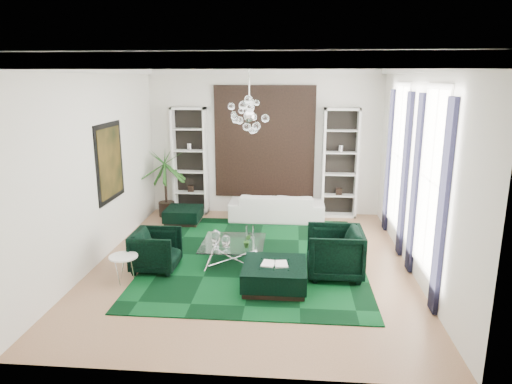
# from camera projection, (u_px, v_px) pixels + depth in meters

# --- Properties ---
(floor) EXTENTS (6.00, 7.00, 0.02)m
(floor) POSITION_uv_depth(u_px,v_px,m) (252.00, 263.00, 8.94)
(floor) COLOR #A67A57
(floor) RESTS_ON ground
(ceiling) EXTENTS (6.00, 7.00, 0.02)m
(ceiling) POSITION_uv_depth(u_px,v_px,m) (252.00, 61.00, 8.01)
(ceiling) COLOR white
(ceiling) RESTS_ON ground
(wall_back) EXTENTS (6.00, 0.02, 3.80)m
(wall_back) POSITION_uv_depth(u_px,v_px,m) (265.00, 142.00, 11.87)
(wall_back) COLOR white
(wall_back) RESTS_ON ground
(wall_front) EXTENTS (6.00, 0.02, 3.80)m
(wall_front) POSITION_uv_depth(u_px,v_px,m) (223.00, 228.00, 5.08)
(wall_front) COLOR white
(wall_front) RESTS_ON ground
(wall_left) EXTENTS (0.02, 7.00, 3.80)m
(wall_left) POSITION_uv_depth(u_px,v_px,m) (96.00, 165.00, 8.72)
(wall_left) COLOR white
(wall_left) RESTS_ON ground
(wall_right) EXTENTS (0.02, 7.00, 3.80)m
(wall_right) POSITION_uv_depth(u_px,v_px,m) (418.00, 170.00, 8.23)
(wall_right) COLOR white
(wall_right) RESTS_ON ground
(crown_molding) EXTENTS (6.00, 7.00, 0.18)m
(crown_molding) POSITION_uv_depth(u_px,v_px,m) (252.00, 67.00, 8.04)
(crown_molding) COLOR white
(crown_molding) RESTS_ON ceiling
(ceiling_medallion) EXTENTS (0.90, 0.90, 0.05)m
(ceiling_medallion) POSITION_uv_depth(u_px,v_px,m) (254.00, 64.00, 8.31)
(ceiling_medallion) COLOR white
(ceiling_medallion) RESTS_ON ceiling
(tapestry) EXTENTS (2.50, 0.06, 2.80)m
(tapestry) POSITION_uv_depth(u_px,v_px,m) (264.00, 142.00, 11.82)
(tapestry) COLOR black
(tapestry) RESTS_ON wall_back
(shelving_left) EXTENTS (0.90, 0.38, 2.80)m
(shelving_left) POSITION_uv_depth(u_px,v_px,m) (190.00, 161.00, 11.95)
(shelving_left) COLOR white
(shelving_left) RESTS_ON floor
(shelving_right) EXTENTS (0.90, 0.38, 2.80)m
(shelving_right) POSITION_uv_depth(u_px,v_px,m) (340.00, 163.00, 11.64)
(shelving_right) COLOR white
(shelving_right) RESTS_ON floor
(painting) EXTENTS (0.04, 1.30, 1.60)m
(painting) POSITION_uv_depth(u_px,v_px,m) (110.00, 162.00, 9.31)
(painting) COLOR black
(painting) RESTS_ON wall_left
(window_near) EXTENTS (0.03, 1.10, 2.90)m
(window_near) POSITION_uv_depth(u_px,v_px,m) (431.00, 181.00, 7.36)
(window_near) COLOR white
(window_near) RESTS_ON wall_right
(curtain_near_a) EXTENTS (0.07, 0.30, 3.25)m
(curtain_near_a) POSITION_uv_depth(u_px,v_px,m) (442.00, 210.00, 6.67)
(curtain_near_a) COLOR black
(curtain_near_a) RESTS_ON floor
(curtain_near_b) EXTENTS (0.07, 0.30, 3.25)m
(curtain_near_b) POSITION_uv_depth(u_px,v_px,m) (415.00, 185.00, 8.18)
(curtain_near_b) COLOR black
(curtain_near_b) RESTS_ON floor
(window_far) EXTENTS (0.03, 1.10, 2.90)m
(window_far) POSITION_uv_depth(u_px,v_px,m) (399.00, 156.00, 9.68)
(window_far) COLOR white
(window_far) RESTS_ON wall_right
(curtain_far_a) EXTENTS (0.07, 0.30, 3.25)m
(curtain_far_a) POSITION_uv_depth(u_px,v_px,m) (405.00, 176.00, 8.99)
(curtain_far_a) COLOR black
(curtain_far_a) RESTS_ON floor
(curtain_far_b) EXTENTS (0.07, 0.30, 3.25)m
(curtain_far_b) POSITION_uv_depth(u_px,v_px,m) (389.00, 162.00, 10.50)
(curtain_far_b) COLOR black
(curtain_far_b) RESTS_ON floor
(rug) EXTENTS (4.20, 5.00, 0.02)m
(rug) POSITION_uv_depth(u_px,v_px,m) (256.00, 257.00, 9.20)
(rug) COLOR black
(rug) RESTS_ON floor
(sofa) EXTENTS (2.37, 0.93, 0.69)m
(sofa) POSITION_uv_depth(u_px,v_px,m) (277.00, 207.00, 11.56)
(sofa) COLOR silver
(sofa) RESTS_ON floor
(armchair_left) EXTENTS (0.84, 0.82, 0.77)m
(armchair_left) POSITION_uv_depth(u_px,v_px,m) (156.00, 250.00, 8.55)
(armchair_left) COLOR black
(armchair_left) RESTS_ON floor
(armchair_right) EXTENTS (1.00, 0.97, 0.91)m
(armchair_right) POSITION_uv_depth(u_px,v_px,m) (334.00, 252.00, 8.25)
(armchair_right) COLOR black
(armchair_right) RESTS_ON floor
(coffee_table) EXTENTS (1.21, 1.21, 0.41)m
(coffee_table) POSITION_uv_depth(u_px,v_px,m) (233.00, 252.00, 8.91)
(coffee_table) COLOR white
(coffee_table) RESTS_ON floor
(ottoman_side) EXTENTS (0.86, 0.86, 0.38)m
(ottoman_side) POSITION_uv_depth(u_px,v_px,m) (184.00, 215.00, 11.36)
(ottoman_side) COLOR black
(ottoman_side) RESTS_ON floor
(ottoman_front) EXTENTS (1.08, 1.08, 0.43)m
(ottoman_front) POSITION_uv_depth(u_px,v_px,m) (275.00, 276.00, 7.83)
(ottoman_front) COLOR black
(ottoman_front) RESTS_ON floor
(book) EXTENTS (0.45, 0.30, 0.03)m
(book) POSITION_uv_depth(u_px,v_px,m) (275.00, 263.00, 7.77)
(book) COLOR white
(book) RESTS_ON ottoman_front
(side_table) EXTENTS (0.50, 0.50, 0.48)m
(side_table) POSITION_uv_depth(u_px,v_px,m) (124.00, 269.00, 8.04)
(side_table) COLOR white
(side_table) RESTS_ON floor
(palm) EXTENTS (1.41, 1.41, 2.26)m
(palm) POSITION_uv_depth(u_px,v_px,m) (165.00, 174.00, 11.71)
(palm) COLOR #24581C
(palm) RESTS_ON floor
(chandelier) EXTENTS (0.83, 0.83, 0.75)m
(chandelier) POSITION_uv_depth(u_px,v_px,m) (249.00, 116.00, 8.26)
(chandelier) COLOR white
(chandelier) RESTS_ON ceiling
(table_plant) EXTENTS (0.15, 0.12, 0.27)m
(table_plant) POSITION_uv_depth(u_px,v_px,m) (247.00, 241.00, 8.56)
(table_plant) COLOR #24581C
(table_plant) RESTS_ON coffee_table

